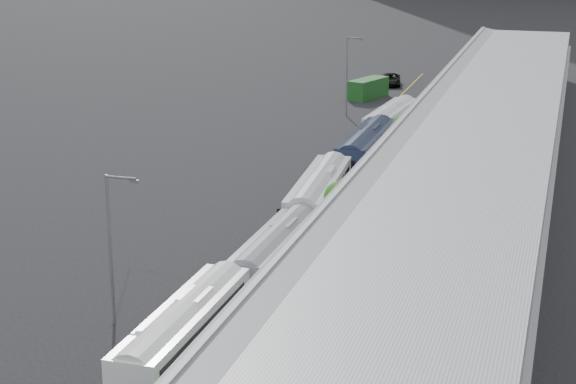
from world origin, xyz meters
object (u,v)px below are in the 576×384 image
at_px(bus_6, 390,126).
at_px(suv, 391,80).
at_px(bus_5, 366,154).
at_px(bus_3, 277,260).
at_px(shipping_container, 368,88).
at_px(bus_4, 319,203).
at_px(street_lamp_far, 349,71).
at_px(bus_2, 185,343).
at_px(street_lamp_near, 113,240).

height_order(bus_6, suv, bus_6).
bearing_deg(bus_5, suv, 98.35).
relative_size(bus_3, shipping_container, 1.99).
xyz_separation_m(bus_4, shipping_container, (-7.37, 52.50, -0.47)).
relative_size(bus_4, suv, 2.44).
relative_size(bus_5, street_lamp_far, 1.49).
bearing_deg(bus_5, bus_3, -88.98).
distance_m(bus_2, shipping_container, 78.54).
bearing_deg(bus_2, bus_4, 89.57).
bearing_deg(shipping_container, street_lamp_far, -70.06).
relative_size(street_lamp_far, shipping_container, 1.44).
relative_size(bus_3, bus_4, 0.91).
height_order(bus_3, bus_4, bus_4).
bearing_deg(bus_4, suv, 91.41).
distance_m(bus_2, bus_6, 55.44).
bearing_deg(bus_5, bus_6, 91.66).
xyz_separation_m(bus_2, bus_6, (0.23, 55.44, -0.04)).
xyz_separation_m(bus_2, bus_5, (0.55, 41.99, 0.10)).
bearing_deg(bus_4, bus_6, 85.87).
bearing_deg(bus_4, street_lamp_far, 95.75).
relative_size(bus_2, bus_6, 1.01).
bearing_deg(bus_2, street_lamp_near, 144.42).
xyz_separation_m(street_lamp_far, shipping_container, (-0.11, 11.95, -4.08)).
xyz_separation_m(bus_2, bus_4, (0.37, 25.72, 0.12)).
bearing_deg(bus_5, bus_4, -90.33).
xyz_separation_m(bus_3, street_lamp_far, (-7.79, 53.00, 3.75)).
bearing_deg(suv, bus_2, -96.93).
height_order(street_lamp_near, suv, street_lamp_near).
bearing_deg(bus_3, bus_2, -93.32).
height_order(bus_2, street_lamp_far, street_lamp_far).
distance_m(bus_5, suv, 46.81).
distance_m(street_lamp_near, street_lamp_far, 61.83).
bearing_deg(street_lamp_far, bus_3, -81.63).
bearing_deg(bus_2, bus_6, 90.15).
bearing_deg(street_lamp_near, bus_3, 51.44).
bearing_deg(suv, bus_3, -95.56).
height_order(bus_2, bus_5, bus_5).
xyz_separation_m(bus_4, suv, (-6.37, 62.61, -0.92)).
bearing_deg(street_lamp_near, bus_5, 79.92).
relative_size(bus_6, street_lamp_near, 1.43).
height_order(bus_4, suv, bus_4).
bearing_deg(bus_2, shipping_container, 95.50).
bearing_deg(shipping_container, suv, 103.74).
bearing_deg(street_lamp_far, street_lamp_near, -89.30).
distance_m(bus_2, bus_4, 25.72).
xyz_separation_m(street_lamp_near, street_lamp_far, (-0.76, 61.82, 0.15)).
bearing_deg(street_lamp_near, street_lamp_far, 90.70).
distance_m(street_lamp_near, shipping_container, 73.89).
xyz_separation_m(bus_6, shipping_container, (-7.23, 22.78, -0.32)).
distance_m(bus_4, street_lamp_near, 22.51).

